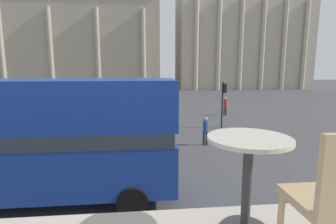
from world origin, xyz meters
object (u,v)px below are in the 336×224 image
object	(u,v)px
plaza_building_left	(82,45)
pedestrian_red	(225,105)
pedestrian_blue	(206,129)
traffic_light_near	(22,119)
cafe_dining_table	(248,163)
car_silver	(61,111)
plaza_building_right	(242,39)
traffic_light_mid	(223,98)

from	to	relation	value
plaza_building_left	pedestrian_red	distance (m)	41.39
plaza_building_left	pedestrian_blue	size ratio (longest dim) A/B	19.63
pedestrian_blue	plaza_building_left	bearing A→B (deg)	59.75
plaza_building_left	traffic_light_near	bearing A→B (deg)	-81.05
cafe_dining_table	car_silver	world-z (taller)	cafe_dining_table
plaza_building_right	pedestrian_blue	xyz separation A→B (m)	(-19.62, -46.07, -10.34)
plaza_building_right	traffic_light_near	world-z (taller)	plaza_building_right
cafe_dining_table	traffic_light_near	xyz separation A→B (m)	(-5.84, 9.72, -1.45)
traffic_light_near	pedestrian_blue	world-z (taller)	traffic_light_near
plaza_building_right	car_silver	bearing A→B (deg)	-129.69
car_silver	plaza_building_left	bearing A→B (deg)	-110.79
plaza_building_left	car_silver	xyz separation A→B (m)	(5.32, -35.37, -8.78)
car_silver	pedestrian_red	xyz separation A→B (m)	(15.30, 0.49, 0.34)
plaza_building_left	plaza_building_right	size ratio (longest dim) A/B	1.09
plaza_building_right	traffic_light_mid	xyz separation A→B (m)	(-17.18, -41.62, -9.02)
plaza_building_left	traffic_light_near	world-z (taller)	plaza_building_left
traffic_light_near	traffic_light_mid	xyz separation A→B (m)	(11.21, 7.73, -0.07)
plaza_building_right	traffic_light_near	size ratio (longest dim) A/B	8.47
plaza_building_right	pedestrian_blue	world-z (taller)	plaza_building_right
cafe_dining_table	car_silver	distance (m)	23.82
cafe_dining_table	plaza_building_left	xyz separation A→B (m)	(-13.38, 57.58, 5.68)
pedestrian_red	plaza_building_left	bearing A→B (deg)	83.66
plaza_building_left	traffic_light_mid	xyz separation A→B (m)	(18.74, -40.13, -7.20)
traffic_light_mid	pedestrian_blue	size ratio (longest dim) A/B	2.06
traffic_light_near	pedestrian_red	world-z (taller)	traffic_light_near
traffic_light_mid	pedestrian_red	world-z (taller)	traffic_light_mid
pedestrian_red	car_silver	bearing A→B (deg)	144.91
plaza_building_left	cafe_dining_table	bearing A→B (deg)	-76.92
traffic_light_near	car_silver	distance (m)	12.79
pedestrian_blue	traffic_light_mid	bearing A→B (deg)	10.90
plaza_building_right	traffic_light_near	bearing A→B (deg)	-119.90
traffic_light_mid	pedestrian_red	bearing A→B (deg)	70.32
traffic_light_near	car_silver	size ratio (longest dim) A/B	0.86
plaza_building_left	pedestrian_red	size ratio (longest dim) A/B	18.44
traffic_light_mid	pedestrian_red	distance (m)	5.71
cafe_dining_table	plaza_building_right	xyz separation A→B (m)	(22.55, 59.07, 7.50)
traffic_light_mid	pedestrian_blue	distance (m)	5.24
traffic_light_near	traffic_light_mid	world-z (taller)	traffic_light_near
cafe_dining_table	plaza_building_left	bearing A→B (deg)	103.08
car_silver	pedestrian_red	size ratio (longest dim) A/B	2.34
cafe_dining_table	plaza_building_left	distance (m)	59.38
cafe_dining_table	traffic_light_mid	size ratio (longest dim) A/B	0.21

